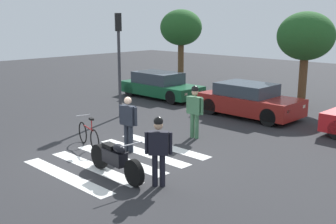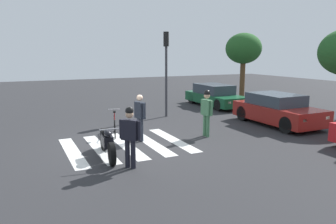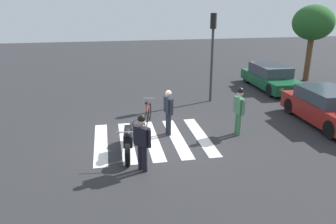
{
  "view_description": "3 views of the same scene",
  "coord_description": "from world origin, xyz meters",
  "px_view_note": "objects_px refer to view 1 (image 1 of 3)",
  "views": [
    {
      "loc": [
        8.87,
        -7.17,
        3.96
      ],
      "look_at": [
        0.31,
        1.69,
        1.17
      ],
      "focal_mm": 44.32,
      "sensor_mm": 36.0,
      "label": 1
    },
    {
      "loc": [
        10.45,
        -3.33,
        3.15
      ],
      "look_at": [
        -0.17,
        1.69,
        1.02
      ],
      "focal_mm": 34.78,
      "sensor_mm": 36.0,
      "label": 2
    },
    {
      "loc": [
        10.81,
        -1.45,
        4.76
      ],
      "look_at": [
        -0.25,
        0.63,
        0.92
      ],
      "focal_mm": 35.42,
      "sensor_mm": 36.0,
      "label": 3
    }
  ],
  "objects_px": {
    "leaning_bicycle": "(89,135)",
    "pedestrian_bystander": "(195,108)",
    "car_maroon_wagon": "(249,101)",
    "officer_on_foot": "(128,121)",
    "police_motorcycle": "(116,159)",
    "car_green_compact": "(160,86)",
    "officer_by_motorcycle": "(159,147)",
    "traffic_light_pole": "(119,48)"
  },
  "relations": [
    {
      "from": "car_maroon_wagon",
      "to": "police_motorcycle",
      "type": "bearing_deg",
      "value": -80.91
    },
    {
      "from": "leaning_bicycle",
      "to": "car_maroon_wagon",
      "type": "height_order",
      "value": "car_maroon_wagon"
    },
    {
      "from": "police_motorcycle",
      "to": "traffic_light_pole",
      "type": "distance_m",
      "value": 7.15
    },
    {
      "from": "police_motorcycle",
      "to": "car_green_compact",
      "type": "distance_m",
      "value": 10.89
    },
    {
      "from": "car_green_compact",
      "to": "traffic_light_pole",
      "type": "distance_m",
      "value": 4.92
    },
    {
      "from": "police_motorcycle",
      "to": "leaning_bicycle",
      "type": "distance_m",
      "value": 2.71
    },
    {
      "from": "pedestrian_bystander",
      "to": "traffic_light_pole",
      "type": "height_order",
      "value": "traffic_light_pole"
    },
    {
      "from": "police_motorcycle",
      "to": "officer_on_foot",
      "type": "xyz_separation_m",
      "value": [
        -1.32,
        1.57,
        0.5
      ]
    },
    {
      "from": "car_green_compact",
      "to": "traffic_light_pole",
      "type": "height_order",
      "value": "traffic_light_pole"
    },
    {
      "from": "leaning_bicycle",
      "to": "officer_by_motorcycle",
      "type": "relative_size",
      "value": 0.99
    },
    {
      "from": "officer_by_motorcycle",
      "to": "car_maroon_wagon",
      "type": "bearing_deg",
      "value": 108.06
    },
    {
      "from": "leaning_bicycle",
      "to": "pedestrian_bystander",
      "type": "xyz_separation_m",
      "value": [
        1.69,
        3.11,
        0.65
      ]
    },
    {
      "from": "police_motorcycle",
      "to": "officer_by_motorcycle",
      "type": "height_order",
      "value": "officer_by_motorcycle"
    },
    {
      "from": "officer_on_foot",
      "to": "pedestrian_bystander",
      "type": "distance_m",
      "value": 2.56
    },
    {
      "from": "leaning_bicycle",
      "to": "pedestrian_bystander",
      "type": "relative_size",
      "value": 0.96
    },
    {
      "from": "police_motorcycle",
      "to": "leaning_bicycle",
      "type": "relative_size",
      "value": 1.32
    },
    {
      "from": "car_green_compact",
      "to": "car_maroon_wagon",
      "type": "relative_size",
      "value": 1.08
    },
    {
      "from": "officer_on_foot",
      "to": "leaning_bicycle",
      "type": "bearing_deg",
      "value": -153.59
    },
    {
      "from": "officer_by_motorcycle",
      "to": "police_motorcycle",
      "type": "bearing_deg",
      "value": -165.33
    },
    {
      "from": "police_motorcycle",
      "to": "car_maroon_wagon",
      "type": "xyz_separation_m",
      "value": [
        -1.29,
        8.06,
        0.2
      ]
    },
    {
      "from": "leaning_bicycle",
      "to": "officer_by_motorcycle",
      "type": "xyz_separation_m",
      "value": [
        3.77,
        -0.64,
        0.6
      ]
    },
    {
      "from": "officer_on_foot",
      "to": "police_motorcycle",
      "type": "bearing_deg",
      "value": -49.93
    },
    {
      "from": "car_maroon_wagon",
      "to": "officer_on_foot",
      "type": "bearing_deg",
      "value": -90.25
    },
    {
      "from": "leaning_bicycle",
      "to": "officer_on_foot",
      "type": "bearing_deg",
      "value": 26.41
    },
    {
      "from": "pedestrian_bystander",
      "to": "car_green_compact",
      "type": "xyz_separation_m",
      "value": [
        -6.03,
        4.36,
        -0.41
      ]
    },
    {
      "from": "leaning_bicycle",
      "to": "pedestrian_bystander",
      "type": "bearing_deg",
      "value": 61.5
    },
    {
      "from": "officer_on_foot",
      "to": "traffic_light_pole",
      "type": "distance_m",
      "value": 5.09
    },
    {
      "from": "officer_by_motorcycle",
      "to": "car_maroon_wagon",
      "type": "height_order",
      "value": "officer_by_motorcycle"
    },
    {
      "from": "police_motorcycle",
      "to": "pedestrian_bystander",
      "type": "relative_size",
      "value": 1.26
    },
    {
      "from": "car_maroon_wagon",
      "to": "traffic_light_pole",
      "type": "distance_m",
      "value": 5.73
    },
    {
      "from": "leaning_bicycle",
      "to": "traffic_light_pole",
      "type": "relative_size",
      "value": 0.41
    },
    {
      "from": "officer_by_motorcycle",
      "to": "car_maroon_wagon",
      "type": "xyz_separation_m",
      "value": [
        -2.52,
        7.73,
        -0.33
      ]
    },
    {
      "from": "pedestrian_bystander",
      "to": "traffic_light_pole",
      "type": "xyz_separation_m",
      "value": [
        -4.29,
        0.31,
        1.76
      ]
    },
    {
      "from": "car_maroon_wagon",
      "to": "traffic_light_pole",
      "type": "bearing_deg",
      "value": -136.35
    },
    {
      "from": "officer_by_motorcycle",
      "to": "car_green_compact",
      "type": "height_order",
      "value": "officer_by_motorcycle"
    },
    {
      "from": "leaning_bicycle",
      "to": "car_maroon_wagon",
      "type": "relative_size",
      "value": 0.42
    },
    {
      "from": "traffic_light_pole",
      "to": "car_green_compact",
      "type": "bearing_deg",
      "value": 113.21
    },
    {
      "from": "officer_by_motorcycle",
      "to": "leaning_bicycle",
      "type": "bearing_deg",
      "value": 170.34
    },
    {
      "from": "car_green_compact",
      "to": "car_maroon_wagon",
      "type": "distance_m",
      "value": 5.59
    },
    {
      "from": "police_motorcycle",
      "to": "leaning_bicycle",
      "type": "bearing_deg",
      "value": 159.16
    },
    {
      "from": "leaning_bicycle",
      "to": "officer_by_motorcycle",
      "type": "distance_m",
      "value": 3.87
    },
    {
      "from": "leaning_bicycle",
      "to": "officer_on_foot",
      "type": "relative_size",
      "value": 1.01
    }
  ]
}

